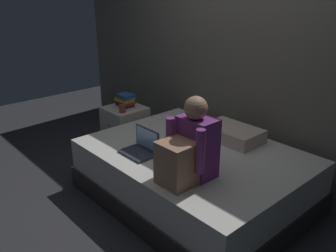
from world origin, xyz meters
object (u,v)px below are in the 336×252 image
Objects in this scene: nightstand at (125,130)px; mug at (122,109)px; pillow at (232,133)px; book_stack at (125,101)px; person_sitting at (189,149)px; laptop at (142,147)px; clothes_pile at (189,120)px; bed at (193,175)px.

nightstand is 6.30× the size of mug.
book_stack is at bearing -167.09° from pillow.
nightstand is 0.87× the size of person_sitting.
mug is (-1.49, 0.42, -0.15)m from person_sitting.
person_sitting is 1.69m from book_stack.
book_stack is at bearing 151.69° from laptop.
book_stack is 0.82× the size of clothes_pile.
pillow is at bearing 106.37° from person_sitting.
nightstand is 0.37m from mug.
bed is 0.72m from person_sitting.
clothes_pile is at bearing 139.73° from bed.
laptop is 1.43× the size of book_stack.
clothes_pile is at bearing -176.01° from pillow.
mug is at bearing 178.80° from bed.
clothes_pile is at bearing 29.43° from mug.
pillow reaches higher than clothes_pile.
clothes_pile reaches higher than bed.
bed is 3.57× the size of pillow.
clothes_pile is at bearing 104.53° from laptop.
mug is (-1.17, 0.02, 0.36)m from bed.
pillow is at bearing 18.85° from mug.
laptop reaches higher than clothes_pile.
person_sitting reaches higher than mug.
laptop is 0.92m from pillow.
pillow is at bearing 80.44° from bed.
mug is (0.13, -0.12, 0.33)m from nightstand.
laptop is 3.56× the size of mug.
mug is at bearing 164.21° from person_sitting.
clothes_pile is (0.81, 0.27, 0.28)m from nightstand.
nightstand is at bearing 161.53° from person_sitting.
clothes_pile is (0.79, 0.27, -0.09)m from book_stack.
bed is 6.25× the size of laptop.
mug reaches higher than pillow.
clothes_pile is (-0.21, 0.81, -0.00)m from laptop.
person_sitting is (0.32, -0.40, 0.51)m from bed.
book_stack is (-1.60, 0.54, -0.11)m from person_sitting.
mug is (0.10, -0.12, -0.04)m from book_stack.
pillow is 6.22× the size of mug.
mug is at bearing 154.87° from laptop.
mug reaches higher than bed.
laptop is 1.13m from book_stack.
laptop is 0.83m from clothes_pile.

